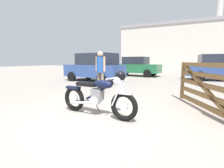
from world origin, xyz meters
TOP-DOWN VIEW (x-y plane):
  - ground_plane at (0.00, 0.00)m, footprint 80.00×80.00m
  - vintage_motorcycle at (-0.13, 0.17)m, footprint 2.08×0.73m
  - timber_gate at (2.24, 1.40)m, footprint 1.16×2.37m
  - bystander at (-1.27, 2.45)m, footprint 0.45×0.30m
  - dark_sedan_left at (-2.29, 11.16)m, footprint 4.37×2.29m
  - silver_sedan_mid at (-5.44, 11.52)m, footprint 4.45×2.51m
  - white_estate_far at (-3.64, 6.26)m, footprint 4.10×2.26m
  - industrial_building at (1.23, 31.27)m, footprint 21.92×10.23m

SIDE VIEW (x-z plane):
  - ground_plane at x=0.00m, z-range 0.00..0.00m
  - vintage_motorcycle at x=-0.13m, z-range -0.04..1.03m
  - timber_gate at x=2.24m, z-range -0.10..1.50m
  - dark_sedan_left at x=-2.29m, z-range 0.00..1.67m
  - silver_sedan_mid at x=-5.44m, z-range 0.00..1.67m
  - white_estate_far at x=-3.64m, z-range 0.03..1.81m
  - bystander at x=-1.27m, z-range 0.19..1.85m
  - industrial_building at x=1.23m, z-range -3.41..11.39m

